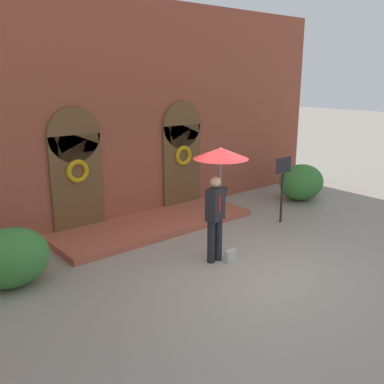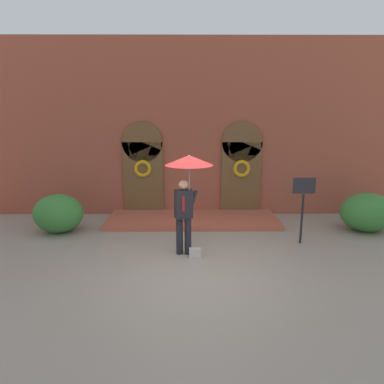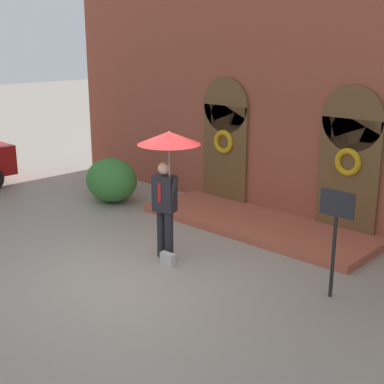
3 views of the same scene
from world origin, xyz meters
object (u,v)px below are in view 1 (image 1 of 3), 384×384
Objects in this scene: sign_post at (283,179)px; shrub_left at (11,258)px; person_with_umbrella at (219,170)px; shrub_right at (301,182)px; handbag at (230,255)px.

sign_post is 1.25× the size of shrub_left.
person_with_umbrella reaches higher than shrub_left.
person_with_umbrella is 5.52m from shrub_right.
handbag is 4.24m from shrub_left.
shrub_left reaches higher than handbag.
person_with_umbrella is at bearing -23.53° from shrub_left.
sign_post is (2.91, 0.68, -0.75)m from person_with_umbrella.
handbag is 0.19× the size of shrub_right.
handbag is at bearing -25.11° from shrub_left.
shrub_right reaches higher than shrub_left.
shrub_left is at bearing 156.47° from person_with_umbrella.
handbag is 3.06m from sign_post.
shrub_left is at bearing -179.64° from shrub_right.
sign_post is 2.46m from shrub_right.
shrub_right is at bearing 23.78° from sign_post.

